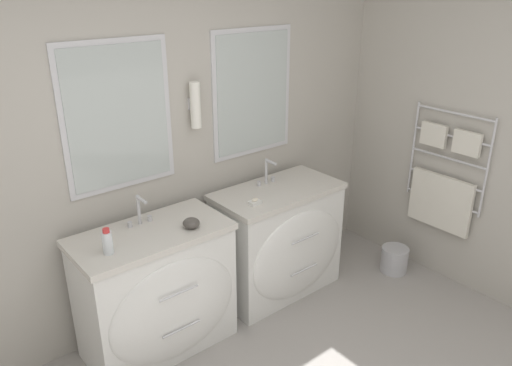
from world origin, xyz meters
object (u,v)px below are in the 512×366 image
at_px(toiletry_bottle, 107,242).
at_px(waste_bin, 394,259).
at_px(vanity_left, 158,292).
at_px(amenity_bowl, 191,223).
at_px(vanity_right, 280,241).

bearing_deg(toiletry_bottle, waste_bin, -9.01).
height_order(vanity_left, waste_bin, vanity_left).
distance_m(vanity_left, amenity_bowl, 0.52).
bearing_deg(toiletry_bottle, vanity_right, 2.17).
xyz_separation_m(vanity_left, amenity_bowl, (0.23, -0.09, 0.46)).
bearing_deg(vanity_right, toiletry_bottle, -177.83).
bearing_deg(vanity_right, amenity_bowl, -174.17).
relative_size(vanity_left, waste_bin, 4.32).
xyz_separation_m(toiletry_bottle, waste_bin, (2.34, -0.37, -0.84)).
xyz_separation_m(amenity_bowl, waste_bin, (1.80, -0.34, -0.80)).
bearing_deg(waste_bin, vanity_right, 156.05).
height_order(vanity_left, toiletry_bottle, toiletry_bottle).
relative_size(vanity_left, vanity_right, 1.00).
relative_size(vanity_left, toiletry_bottle, 6.20).
bearing_deg(vanity_left, waste_bin, -11.81).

